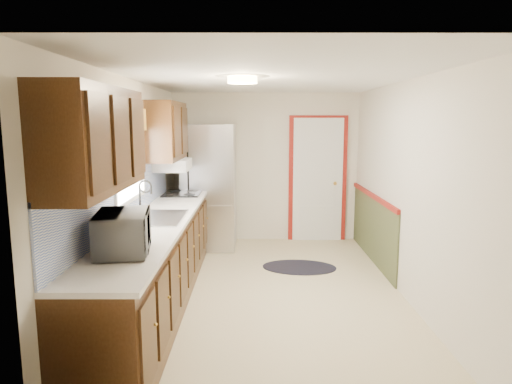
{
  "coord_description": "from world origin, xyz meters",
  "views": [
    {
      "loc": [
        -0.18,
        -4.9,
        1.96
      ],
      "look_at": [
        -0.16,
        0.25,
        1.15
      ],
      "focal_mm": 32.0,
      "sensor_mm": 36.0,
      "label": 1
    }
  ],
  "objects": [
    {
      "name": "room_shell",
      "position": [
        0.0,
        0.0,
        1.2
      ],
      "size": [
        3.2,
        5.2,
        2.52
      ],
      "color": "beige",
      "rests_on": "ground"
    },
    {
      "name": "kitchen_run",
      "position": [
        -1.24,
        -0.29,
        0.81
      ],
      "size": [
        0.63,
        4.0,
        2.2
      ],
      "color": "#321C0B",
      "rests_on": "ground"
    },
    {
      "name": "back_wall_trim",
      "position": [
        0.99,
        2.21,
        0.89
      ],
      "size": [
        1.12,
        2.3,
        2.08
      ],
      "color": "maroon",
      "rests_on": "ground"
    },
    {
      "name": "ceiling_fixture",
      "position": [
        -0.3,
        -0.2,
        2.36
      ],
      "size": [
        0.3,
        0.3,
        0.06
      ],
      "primitive_type": "cylinder",
      "color": "#FFD88C",
      "rests_on": "room_shell"
    },
    {
      "name": "microwave",
      "position": [
        -1.2,
        -1.46,
        1.14
      ],
      "size": [
        0.41,
        0.62,
        0.39
      ],
      "primitive_type": "imported",
      "rotation": [
        0.0,
        0.0,
        1.74
      ],
      "color": "white",
      "rests_on": "kitchen_run"
    },
    {
      "name": "refrigerator",
      "position": [
        -0.87,
        2.05,
        0.95
      ],
      "size": [
        0.8,
        0.8,
        1.9
      ],
      "rotation": [
        0.0,
        0.0,
        -0.01
      ],
      "color": "#B7B7BC",
      "rests_on": "ground"
    },
    {
      "name": "rug",
      "position": [
        0.42,
        1.0,
        0.01
      ],
      "size": [
        1.05,
        0.74,
        0.01
      ],
      "primitive_type": "ellipsoid",
      "rotation": [
        0.0,
        0.0,
        -0.11
      ],
      "color": "black",
      "rests_on": "ground"
    },
    {
      "name": "cooktop",
      "position": [
        -1.19,
        1.4,
        0.95
      ],
      "size": [
        0.5,
        0.6,
        0.02
      ],
      "primitive_type": "cube",
      "color": "black",
      "rests_on": "kitchen_run"
    }
  ]
}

